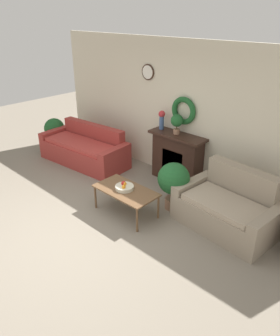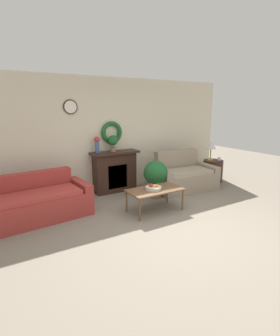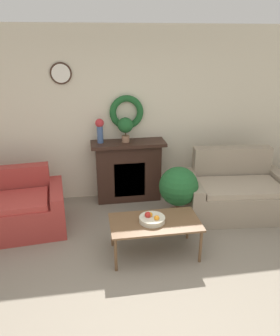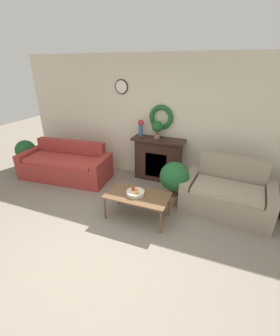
{
  "view_description": "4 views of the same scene",
  "coord_description": "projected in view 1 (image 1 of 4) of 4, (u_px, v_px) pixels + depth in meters",
  "views": [
    {
      "loc": [
        3.6,
        -2.27,
        3.14
      ],
      "look_at": [
        0.16,
        1.38,
        0.71
      ],
      "focal_mm": 35.0,
      "sensor_mm": 36.0,
      "label": 1
    },
    {
      "loc": [
        -2.59,
        -3.03,
        2.04
      ],
      "look_at": [
        0.08,
        1.4,
        0.81
      ],
      "focal_mm": 28.0,
      "sensor_mm": 36.0,
      "label": 2
    },
    {
      "loc": [
        -0.53,
        -2.33,
        2.5
      ],
      "look_at": [
        0.12,
        1.69,
        0.88
      ],
      "focal_mm": 35.0,
      "sensor_mm": 36.0,
      "label": 3
    },
    {
      "loc": [
        1.44,
        -2.02,
        2.46
      ],
      "look_at": [
        0.01,
        1.56,
        0.69
      ],
      "focal_mm": 24.0,
      "sensor_mm": 36.0,
      "label": 4
    }
  ],
  "objects": [
    {
      "name": "ground_plane",
      "position": [
        72.0,
        234.0,
        5.08
      ],
      "size": [
        16.0,
        16.0,
        0.0
      ],
      "primitive_type": "plane",
      "color": "gray"
    },
    {
      "name": "wall_back",
      "position": [
        183.0,
        113.0,
        6.29
      ],
      "size": [
        6.8,
        0.17,
        2.7
      ],
      "color": "beige",
      "rests_on": "ground_plane"
    },
    {
      "name": "fireplace",
      "position": [
        177.0,
        157.0,
        6.48
      ],
      "size": [
        1.16,
        0.41,
        0.99
      ],
      "color": "#331E16",
      "rests_on": "ground_plane"
    },
    {
      "name": "couch_left",
      "position": [
        85.0,
        150.0,
        7.36
      ],
      "size": [
        2.14,
        1.04,
        0.83
      ],
      "rotation": [
        0.0,
        0.0,
        0.09
      ],
      "color": "#9E332D",
      "rests_on": "ground_plane"
    },
    {
      "name": "loveseat_right",
      "position": [
        228.0,
        209.0,
        5.15
      ],
      "size": [
        1.62,
        1.06,
        0.94
      ],
      "rotation": [
        0.0,
        0.0,
        -0.09
      ],
      "color": "gray",
      "rests_on": "ground_plane"
    },
    {
      "name": "coffee_table",
      "position": [
        126.0,
        192.0,
        5.44
      ],
      "size": [
        1.08,
        0.58,
        0.45
      ],
      "color": "brown",
      "rests_on": "ground_plane"
    },
    {
      "name": "fruit_bowl",
      "position": [
        124.0,
        187.0,
        5.43
      ],
      "size": [
        0.31,
        0.31,
        0.12
      ],
      "color": "beige",
      "rests_on": "coffee_table"
    },
    {
      "name": "vase_on_mantel_left",
      "position": [
        162.0,
        118.0,
        6.44
      ],
      "size": [
        0.13,
        0.13,
        0.38
      ],
      "color": "#3D5684",
      "rests_on": "fireplace"
    },
    {
      "name": "potted_plant_on_mantel",
      "position": [
        177.0,
        122.0,
        6.18
      ],
      "size": [
        0.24,
        0.24,
        0.39
      ],
      "color": "#8E664C",
      "rests_on": "fireplace"
    },
    {
      "name": "potted_plant_floor_by_couch",
      "position": [
        55.0,
        130.0,
        8.09
      ],
      "size": [
        0.5,
        0.5,
        0.75
      ],
      "color": "#8E664C",
      "rests_on": "ground_plane"
    },
    {
      "name": "potted_plant_floor_by_loveseat",
      "position": [
        174.0,
        181.0,
        5.53
      ],
      "size": [
        0.55,
        0.55,
        0.85
      ],
      "color": "#8E664C",
      "rests_on": "ground_plane"
    }
  ]
}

